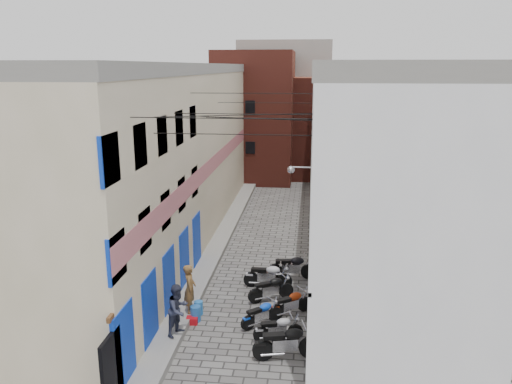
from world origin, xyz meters
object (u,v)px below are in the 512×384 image
(water_jug_near, at_px, (196,314))
(person_b, at_px, (178,310))
(motorcycle_g, at_px, (292,266))
(motorcycle_c, at_px, (261,313))
(motorcycle_e, at_px, (271,287))
(water_jug_far, at_px, (199,308))
(red_crate, at_px, (192,320))
(motorcycle_b, at_px, (278,327))
(person_a, at_px, (190,288))
(motorcycle_a, at_px, (286,341))
(motorcycle_f, at_px, (268,274))
(motorcycle_d, at_px, (291,302))

(water_jug_near, bearing_deg, person_b, -100.50)
(motorcycle_g, relative_size, person_b, 1.18)
(motorcycle_c, height_order, motorcycle_e, motorcycle_e)
(water_jug_far, bearing_deg, red_crate, -96.08)
(water_jug_far, bearing_deg, motorcycle_c, -13.07)
(motorcycle_b, bearing_deg, water_jug_near, -123.45)
(motorcycle_b, distance_m, person_a, 3.54)
(motorcycle_a, bearing_deg, motorcycle_b, -175.46)
(motorcycle_b, distance_m, person_b, 3.35)
(person_b, relative_size, water_jug_far, 3.47)
(motorcycle_f, height_order, water_jug_far, motorcycle_f)
(motorcycle_d, relative_size, person_b, 1.01)
(motorcycle_b, height_order, person_b, person_b)
(motorcycle_a, bearing_deg, motorcycle_c, -166.64)
(water_jug_near, relative_size, red_crate, 1.43)
(motorcycle_a, height_order, water_jug_far, motorcycle_a)
(motorcycle_g, height_order, person_a, person_a)
(motorcycle_e, height_order, person_b, person_b)
(motorcycle_d, xyz_separation_m, water_jug_near, (-3.36, -0.83, -0.23))
(person_b, bearing_deg, motorcycle_b, -58.26)
(motorcycle_a, bearing_deg, motorcycle_g, 167.77)
(motorcycle_d, xyz_separation_m, motorcycle_e, (-0.82, 1.09, 0.03))
(motorcycle_g, relative_size, water_jug_near, 3.60)
(motorcycle_g, distance_m, red_crate, 5.45)
(motorcycle_g, bearing_deg, person_b, -38.32)
(motorcycle_g, distance_m, water_jug_far, 4.85)
(motorcycle_b, xyz_separation_m, motorcycle_f, (-0.70, 4.05, 0.09))
(red_crate, bearing_deg, motorcycle_b, -14.13)
(motorcycle_c, xyz_separation_m, person_b, (-2.62, -1.30, 0.64))
(person_b, bearing_deg, person_a, 25.24)
(motorcycle_d, height_order, water_jug_near, motorcycle_d)
(motorcycle_e, height_order, motorcycle_f, motorcycle_f)
(motorcycle_c, xyz_separation_m, person_a, (-2.60, 0.26, 0.67))
(person_a, bearing_deg, person_b, 168.39)
(motorcycle_d, distance_m, red_crate, 3.62)
(motorcycle_a, xyz_separation_m, water_jug_far, (-3.35, 2.52, -0.37))
(motorcycle_g, distance_m, water_jug_near, 5.22)
(motorcycle_d, xyz_separation_m, motorcycle_g, (-0.10, 3.24, 0.08))
(motorcycle_e, xyz_separation_m, red_crate, (-2.63, -2.13, -0.42))
(motorcycle_d, xyz_separation_m, person_b, (-3.61, -2.17, 0.61))
(motorcycle_a, relative_size, water_jug_near, 3.74)
(motorcycle_d, bearing_deg, motorcycle_c, -85.19)
(motorcycle_a, height_order, motorcycle_d, motorcycle_a)
(motorcycle_e, bearing_deg, water_jug_far, -89.90)
(motorcycle_e, bearing_deg, motorcycle_c, -33.87)
(motorcycle_c, distance_m, motorcycle_d, 1.32)
(person_b, bearing_deg, motorcycle_e, -14.88)
(motorcycle_d, bearing_deg, motorcycle_b, -46.99)
(motorcycle_b, xyz_separation_m, motorcycle_g, (0.24, 5.06, 0.11))
(motorcycle_f, xyz_separation_m, water_jug_near, (-2.32, -3.06, -0.30))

